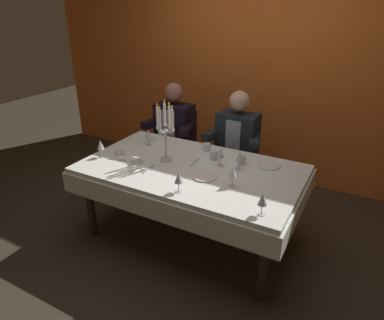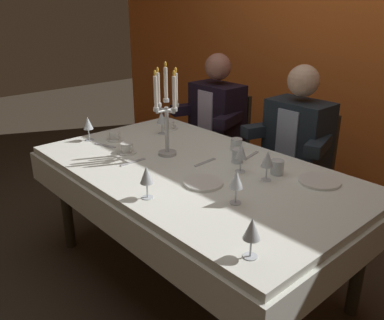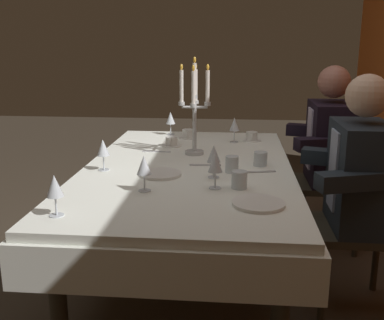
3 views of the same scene
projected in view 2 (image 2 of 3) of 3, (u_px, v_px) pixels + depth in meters
The scene contains 25 objects.
ground_plane at pixel (194, 275), 2.60m from camera, with size 12.00×12.00×0.00m, color #382E23.
back_wall at pixel (355, 38), 3.13m from camera, with size 6.00×0.12×2.70m, color orange.
dining_table at pixel (195, 186), 2.37m from camera, with size 1.94×1.14×0.74m.
candelabra at pixel (166, 113), 2.42m from camera, with size 0.19×0.19×0.56m.
dinner_plate_0 at pixel (319, 181), 2.13m from camera, with size 0.22×0.22×0.01m, color white.
dinner_plate_1 at pixel (203, 183), 2.12m from camera, with size 0.21×0.21×0.01m, color white.
wine_glass_0 at pixel (241, 152), 2.23m from camera, with size 0.07×0.07×0.16m.
wine_glass_1 at pixel (88, 124), 2.73m from camera, with size 0.07×0.07×0.16m.
wine_glass_2 at pixel (252, 230), 1.48m from camera, with size 0.07×0.07×0.16m.
wine_glass_3 at pixel (236, 181), 1.88m from camera, with size 0.07×0.07×0.16m.
wine_glass_4 at pixel (162, 118), 2.86m from camera, with size 0.07×0.07×0.16m.
wine_glass_5 at pixel (267, 160), 2.12m from camera, with size 0.07×0.07×0.16m.
wine_glass_6 at pixel (147, 176), 1.93m from camera, with size 0.07×0.07×0.16m.
water_tumbler_0 at pixel (237, 156), 2.38m from camera, with size 0.07×0.07×0.09m, color silver.
water_tumbler_1 at pixel (236, 144), 2.58m from camera, with size 0.07×0.07×0.08m, color silver.
water_tumbler_2 at pixel (277, 167), 2.22m from camera, with size 0.07×0.07×0.08m, color silver.
coffee_cup_0 at pixel (115, 136), 2.77m from camera, with size 0.13×0.12×0.06m.
coffee_cup_1 at pixel (170, 125), 3.00m from camera, with size 0.13×0.12×0.06m.
coffee_cup_2 at pixel (127, 148), 2.54m from camera, with size 0.13×0.12×0.06m.
fork_0 at pixel (133, 162), 2.39m from camera, with size 0.17×0.02×0.01m, color #B7B7BC.
fork_1 at pixel (205, 162), 2.39m from camera, with size 0.17×0.02×0.01m, color #B7B7BC.
fork_2 at pixel (251, 156), 2.49m from camera, with size 0.17×0.02×0.01m, color #B7B7BC.
fork_3 at pixel (105, 145), 2.66m from camera, with size 0.17×0.02×0.01m, color #B7B7BC.
seated_diner_0 at pixel (217, 116), 3.36m from camera, with size 0.63×0.48×1.24m.
seated_diner_1 at pixel (298, 139), 2.82m from camera, with size 0.63×0.48×1.24m.
Camera 2 is at (1.59, -1.44, 1.64)m, focal length 38.25 mm.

